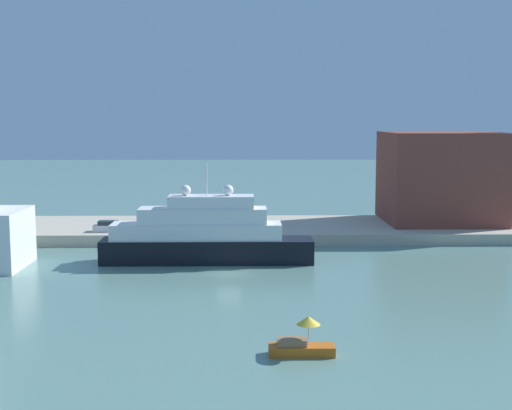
# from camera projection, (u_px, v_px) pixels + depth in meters

# --- Properties ---
(ground) EXTENTS (400.00, 400.00, 0.00)m
(ground) POSITION_uv_depth(u_px,v_px,m) (229.00, 274.00, 74.93)
(ground) COLOR slate
(quay_dock) EXTENTS (110.00, 18.16, 1.47)m
(quay_dock) POSITION_uv_depth(u_px,v_px,m) (233.00, 230.00, 99.72)
(quay_dock) COLOR #B7AD99
(quay_dock) RESTS_ON ground
(large_yacht) EXTENTS (24.08, 4.43, 11.31)m
(large_yacht) POSITION_uv_depth(u_px,v_px,m) (204.00, 236.00, 80.56)
(large_yacht) COLOR black
(large_yacht) RESTS_ON ground
(small_motorboat) EXTENTS (4.61, 1.67, 2.80)m
(small_motorboat) POSITION_uv_depth(u_px,v_px,m) (302.00, 343.00, 49.28)
(small_motorboat) COLOR #C66019
(small_motorboat) RESTS_ON ground
(harbor_building) EXTENTS (15.73, 15.16, 12.88)m
(harbor_building) POSITION_uv_depth(u_px,v_px,m) (440.00, 177.00, 101.89)
(harbor_building) COLOR brown
(harbor_building) RESTS_ON quay_dock
(parked_car) EXTENTS (4.26, 1.68, 1.42)m
(parked_car) POSITION_uv_depth(u_px,v_px,m) (109.00, 227.00, 93.59)
(parked_car) COLOR silver
(parked_car) RESTS_ON quay_dock
(person_figure) EXTENTS (0.36, 0.36, 1.70)m
(person_figure) POSITION_uv_depth(u_px,v_px,m) (152.00, 226.00, 93.12)
(person_figure) COLOR #4C4C4C
(person_figure) RESTS_ON quay_dock
(mooring_bollard) EXTENTS (0.37, 0.37, 0.76)m
(mooring_bollard) POSITION_uv_depth(u_px,v_px,m) (206.00, 231.00, 91.54)
(mooring_bollard) COLOR black
(mooring_bollard) RESTS_ON quay_dock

